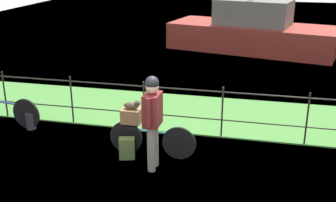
% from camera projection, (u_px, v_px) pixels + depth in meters
% --- Properties ---
extents(ground_plane, '(60.00, 60.00, 0.00)m').
position_uv_depth(ground_plane, '(158.00, 183.00, 6.86)').
color(ground_plane, '#9E9993').
extents(grass_strip, '(27.00, 2.40, 0.03)m').
position_uv_depth(grass_strip, '(191.00, 113.00, 9.78)').
color(grass_strip, '#478438').
rests_on(grass_strip, ground).
extents(harbor_water, '(30.00, 30.00, 0.00)m').
position_uv_depth(harbor_water, '(228.00, 37.00, 18.52)').
color(harbor_water, '#426684').
rests_on(harbor_water, ground).
extents(iron_fence, '(18.04, 0.04, 1.08)m').
position_uv_depth(iron_fence, '(182.00, 105.00, 8.51)').
color(iron_fence, '#28231E').
rests_on(iron_fence, ground).
extents(bicycle_main, '(1.64, 0.17, 0.62)m').
position_uv_depth(bicycle_main, '(151.00, 139.00, 7.67)').
color(bicycle_main, black).
rests_on(bicycle_main, ground).
extents(wooden_crate, '(0.35, 0.28, 0.27)m').
position_uv_depth(wooden_crate, '(131.00, 116.00, 7.61)').
color(wooden_crate, olive).
rests_on(wooden_crate, bicycle_main).
extents(terrier_dog, '(0.32, 0.15, 0.18)m').
position_uv_depth(terrier_dog, '(132.00, 105.00, 7.54)').
color(terrier_dog, '#4C3D2D').
rests_on(terrier_dog, wooden_crate).
extents(cyclist_person, '(0.27, 0.54, 1.68)m').
position_uv_depth(cyclist_person, '(153.00, 115.00, 6.99)').
color(cyclist_person, gray).
rests_on(cyclist_person, ground).
extents(backpack_on_paving, '(0.32, 0.25, 0.40)m').
position_uv_depth(backpack_on_paving, '(127.00, 148.00, 7.61)').
color(backpack_on_paving, olive).
rests_on(backpack_on_paving, ground).
extents(mooring_bollard, '(0.20, 0.20, 0.37)m').
position_uv_depth(mooring_bollard, '(31.00, 121.00, 8.88)').
color(mooring_bollard, '#38383D').
rests_on(mooring_bollard, ground).
extents(bicycle_parked, '(1.73, 0.32, 0.66)m').
position_uv_depth(bicycle_parked, '(5.00, 109.00, 9.05)').
color(bicycle_parked, black).
rests_on(bicycle_parked, ground).
extents(moored_boat_near, '(6.52, 3.67, 3.52)m').
position_uv_depth(moored_boat_near, '(252.00, 32.00, 15.82)').
color(moored_boat_near, '#9E3328').
rests_on(moored_boat_near, ground).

